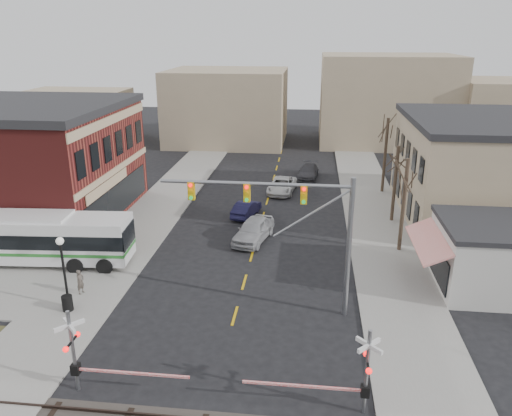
% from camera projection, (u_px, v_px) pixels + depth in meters
% --- Properties ---
extents(ground, '(160.00, 160.00, 0.00)m').
position_uv_depth(ground, '(229.00, 336.00, 26.05)').
color(ground, black).
rests_on(ground, ground).
extents(sidewalk_west, '(5.00, 60.00, 0.12)m').
position_uv_depth(sidewalk_west, '(162.00, 204.00, 45.75)').
color(sidewalk_west, gray).
rests_on(sidewalk_west, ground).
extents(sidewalk_east, '(5.00, 60.00, 0.12)m').
position_uv_depth(sidewalk_east, '(373.00, 212.00, 43.73)').
color(sidewalk_east, gray).
rests_on(sidewalk_east, ground).
extents(awning_shop, '(9.74, 6.20, 4.30)m').
position_uv_depth(awning_shop, '(507.00, 257.00, 30.18)').
color(awning_shop, beige).
rests_on(awning_shop, ground).
extents(tree_east_a, '(0.28, 0.28, 6.75)m').
position_uv_depth(tree_east_a, '(403.00, 205.00, 34.99)').
color(tree_east_a, '#382B21').
rests_on(tree_east_a, sidewalk_east).
extents(tree_east_b, '(0.28, 0.28, 6.30)m').
position_uv_depth(tree_east_b, '(395.00, 184.00, 40.64)').
color(tree_east_b, '#382B21').
rests_on(tree_east_b, sidewalk_east).
extents(tree_east_c, '(0.28, 0.28, 7.20)m').
position_uv_depth(tree_east_c, '(385.00, 156.00, 47.96)').
color(tree_east_c, '#382B21').
rests_on(tree_east_c, sidewalk_east).
extents(transit_bus, '(13.26, 3.78, 3.37)m').
position_uv_depth(transit_bus, '(33.00, 238.00, 33.61)').
color(transit_bus, silver).
rests_on(transit_bus, ground).
extents(traffic_signal_mast, '(10.29, 0.30, 8.00)m').
position_uv_depth(traffic_signal_mast, '(297.00, 217.00, 26.48)').
color(traffic_signal_mast, gray).
rests_on(traffic_signal_mast, ground).
extents(rr_crossing_west, '(5.60, 1.36, 4.00)m').
position_uv_depth(rr_crossing_west, '(83.00, 353.00, 21.50)').
color(rr_crossing_west, gray).
rests_on(rr_crossing_west, ground).
extents(rr_crossing_east, '(5.60, 1.36, 4.00)m').
position_uv_depth(rr_crossing_east, '(356.00, 372.00, 20.27)').
color(rr_crossing_east, gray).
rests_on(rr_crossing_east, ground).
extents(street_lamp, '(0.44, 0.44, 4.30)m').
position_uv_depth(street_lamp, '(62.00, 258.00, 27.65)').
color(street_lamp, black).
rests_on(street_lamp, sidewalk_west).
extents(trash_bin, '(0.60, 0.60, 0.90)m').
position_uv_depth(trash_bin, '(67.00, 303.00, 28.13)').
color(trash_bin, black).
rests_on(trash_bin, sidewalk_west).
extents(car_a, '(3.18, 5.40, 1.72)m').
position_uv_depth(car_a, '(253.00, 230.00, 37.67)').
color(car_a, '#9C9DA0').
rests_on(car_a, ground).
extents(car_b, '(2.31, 4.25, 1.33)m').
position_uv_depth(car_b, '(246.00, 209.00, 42.73)').
color(car_b, '#19173A').
rests_on(car_b, ground).
extents(car_c, '(2.95, 5.34, 1.42)m').
position_uv_depth(car_c, '(282.00, 185.00, 48.96)').
color(car_c, silver).
rests_on(car_c, ground).
extents(car_d, '(2.44, 4.98, 1.39)m').
position_uv_depth(car_d, '(308.00, 172.00, 53.77)').
color(car_d, '#3A3A3F').
rests_on(car_d, ground).
extents(pedestrian_near, '(0.52, 0.64, 1.54)m').
position_uv_depth(pedestrian_near, '(80.00, 282.00, 29.84)').
color(pedestrian_near, '#4F473F').
rests_on(pedestrian_near, sidewalk_west).
extents(pedestrian_far, '(0.85, 0.91, 1.48)m').
position_uv_depth(pedestrian_far, '(87.00, 245.00, 35.02)').
color(pedestrian_far, '#2E2E51').
rests_on(pedestrian_far, sidewalk_west).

